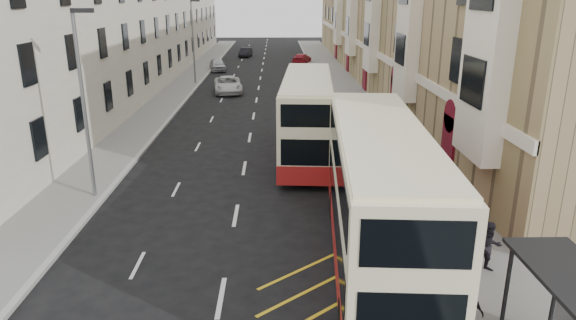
{
  "coord_description": "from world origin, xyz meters",
  "views": [
    {
      "loc": [
        1.71,
        -9.4,
        8.69
      ],
      "look_at": [
        2.13,
        9.18,
        2.65
      ],
      "focal_mm": 32.0,
      "sensor_mm": 36.0,
      "label": 1
    }
  ],
  "objects_px": {
    "white_van": "(228,85)",
    "car_dark": "(246,52)",
    "pedestrian_mid": "(489,247)",
    "car_red": "(302,59)",
    "pedestrian_far": "(461,310)",
    "street_lamp_far": "(193,37)",
    "pedestrian_near": "(454,298)",
    "car_silver": "(217,65)",
    "double_decker_front": "(378,198)",
    "street_lamp_near": "(84,95)",
    "double_decker_rear": "(307,116)"
  },
  "relations": [
    {
      "from": "street_lamp_far",
      "to": "pedestrian_near",
      "type": "relative_size",
      "value": 4.41
    },
    {
      "from": "white_van",
      "to": "double_decker_rear",
      "type": "bearing_deg",
      "value": -80.07
    },
    {
      "from": "pedestrian_near",
      "to": "pedestrian_mid",
      "type": "xyz_separation_m",
      "value": [
        2.08,
        2.89,
        -0.05
      ]
    },
    {
      "from": "car_silver",
      "to": "car_dark",
      "type": "distance_m",
      "value": 14.24
    },
    {
      "from": "double_decker_front",
      "to": "car_red",
      "type": "bearing_deg",
      "value": 94.0
    },
    {
      "from": "car_red",
      "to": "street_lamp_far",
      "type": "bearing_deg",
      "value": 70.58
    },
    {
      "from": "white_van",
      "to": "car_red",
      "type": "relative_size",
      "value": 1.17
    },
    {
      "from": "pedestrian_mid",
      "to": "car_silver",
      "type": "xyz_separation_m",
      "value": [
        -13.64,
        46.48,
        -0.28
      ]
    },
    {
      "from": "pedestrian_near",
      "to": "double_decker_rear",
      "type": "bearing_deg",
      "value": -100.1
    },
    {
      "from": "white_van",
      "to": "car_red",
      "type": "distance_m",
      "value": 21.72
    },
    {
      "from": "white_van",
      "to": "car_silver",
      "type": "height_order",
      "value": "car_silver"
    },
    {
      "from": "double_decker_rear",
      "to": "car_red",
      "type": "bearing_deg",
      "value": 91.87
    },
    {
      "from": "double_decker_front",
      "to": "double_decker_rear",
      "type": "relative_size",
      "value": 1.07
    },
    {
      "from": "pedestrian_mid",
      "to": "pedestrian_far",
      "type": "height_order",
      "value": "pedestrian_far"
    },
    {
      "from": "white_van",
      "to": "car_silver",
      "type": "distance_m",
      "value": 14.26
    },
    {
      "from": "pedestrian_near",
      "to": "pedestrian_far",
      "type": "height_order",
      "value": "pedestrian_far"
    },
    {
      "from": "pedestrian_far",
      "to": "car_dark",
      "type": "bearing_deg",
      "value": -55.69
    },
    {
      "from": "double_decker_rear",
      "to": "white_van",
      "type": "bearing_deg",
      "value": 111.57
    },
    {
      "from": "pedestrian_near",
      "to": "pedestrian_far",
      "type": "relative_size",
      "value": 0.98
    },
    {
      "from": "pedestrian_mid",
      "to": "white_van",
      "type": "xyz_separation_m",
      "value": [
        -11.17,
        32.44,
        -0.28
      ]
    },
    {
      "from": "street_lamp_near",
      "to": "car_red",
      "type": "distance_m",
      "value": 47.39
    },
    {
      "from": "pedestrian_mid",
      "to": "white_van",
      "type": "height_order",
      "value": "pedestrian_mid"
    },
    {
      "from": "double_decker_front",
      "to": "pedestrian_near",
      "type": "relative_size",
      "value": 6.69
    },
    {
      "from": "car_dark",
      "to": "car_red",
      "type": "distance_m",
      "value": 10.93
    },
    {
      "from": "street_lamp_far",
      "to": "car_dark",
      "type": "bearing_deg",
      "value": 81.14
    },
    {
      "from": "double_decker_front",
      "to": "car_silver",
      "type": "distance_m",
      "value": 46.88
    },
    {
      "from": "car_red",
      "to": "double_decker_rear",
      "type": "bearing_deg",
      "value": 103.91
    },
    {
      "from": "white_van",
      "to": "car_dark",
      "type": "bearing_deg",
      "value": 82.49
    },
    {
      "from": "white_van",
      "to": "car_silver",
      "type": "bearing_deg",
      "value": 92.59
    },
    {
      "from": "double_decker_rear",
      "to": "car_red",
      "type": "relative_size",
      "value": 2.55
    },
    {
      "from": "street_lamp_near",
      "to": "pedestrian_mid",
      "type": "xyz_separation_m",
      "value": [
        14.79,
        -6.91,
        -3.63
      ]
    },
    {
      "from": "pedestrian_mid",
      "to": "pedestrian_far",
      "type": "xyz_separation_m",
      "value": [
        -2.09,
        -3.45,
        0.07
      ]
    },
    {
      "from": "street_lamp_far",
      "to": "pedestrian_mid",
      "type": "distance_m",
      "value": 39.93
    },
    {
      "from": "pedestrian_near",
      "to": "car_dark",
      "type": "height_order",
      "value": "pedestrian_near"
    },
    {
      "from": "car_dark",
      "to": "street_lamp_near",
      "type": "bearing_deg",
      "value": -86.32
    },
    {
      "from": "car_dark",
      "to": "pedestrian_mid",
      "type": "bearing_deg",
      "value": -71.98
    },
    {
      "from": "car_dark",
      "to": "pedestrian_near",
      "type": "bearing_deg",
      "value": -74.28
    },
    {
      "from": "street_lamp_near",
      "to": "pedestrian_far",
      "type": "bearing_deg",
      "value": -39.19
    },
    {
      "from": "pedestrian_far",
      "to": "white_van",
      "type": "height_order",
      "value": "pedestrian_far"
    },
    {
      "from": "pedestrian_mid",
      "to": "car_silver",
      "type": "distance_m",
      "value": 48.44
    },
    {
      "from": "car_red",
      "to": "pedestrian_far",
      "type": "bearing_deg",
      "value": 107.63
    },
    {
      "from": "street_lamp_far",
      "to": "double_decker_front",
      "type": "distance_m",
      "value": 37.95
    },
    {
      "from": "pedestrian_near",
      "to": "car_red",
      "type": "xyz_separation_m",
      "value": [
        -1.34,
        55.62,
        -0.41
      ]
    },
    {
      "from": "street_lamp_near",
      "to": "car_silver",
      "type": "distance_m",
      "value": 39.79
    },
    {
      "from": "pedestrian_far",
      "to": "car_dark",
      "type": "relative_size",
      "value": 0.47
    },
    {
      "from": "double_decker_rear",
      "to": "car_silver",
      "type": "bearing_deg",
      "value": 108.56
    },
    {
      "from": "car_dark",
      "to": "car_red",
      "type": "bearing_deg",
      "value": -37.62
    },
    {
      "from": "car_silver",
      "to": "car_dark",
      "type": "xyz_separation_m",
      "value": [
        2.53,
        14.01,
        -0.08
      ]
    },
    {
      "from": "white_van",
      "to": "pedestrian_near",
      "type": "bearing_deg",
      "value": -82.98
    },
    {
      "from": "car_silver",
      "to": "car_red",
      "type": "bearing_deg",
      "value": 20.13
    }
  ]
}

